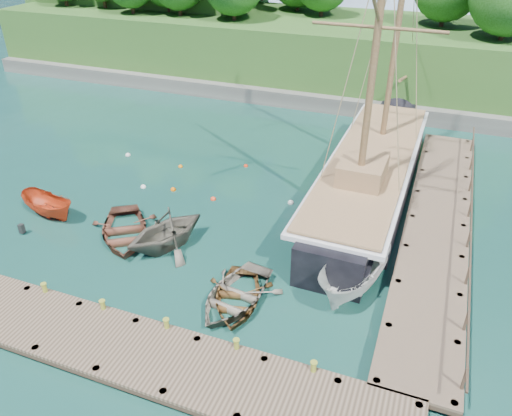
# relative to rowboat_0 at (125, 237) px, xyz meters

# --- Properties ---
(ground) EXTENTS (160.00, 160.00, 0.00)m
(ground) POSITION_rel_rowboat_0_xyz_m (3.73, -0.38, 0.00)
(ground) COLOR #133A31
(ground) RESTS_ON ground
(dock_near) EXTENTS (20.00, 3.20, 1.10)m
(dock_near) POSITION_rel_rowboat_0_xyz_m (5.73, -6.88, 0.43)
(dock_near) COLOR #453629
(dock_near) RESTS_ON ground
(dock_east) EXTENTS (3.20, 24.00, 1.10)m
(dock_east) POSITION_rel_rowboat_0_xyz_m (15.23, 6.62, 0.43)
(dock_east) COLOR #453629
(dock_east) RESTS_ON ground
(bollard_0) EXTENTS (0.26, 0.26, 0.45)m
(bollard_0) POSITION_rel_rowboat_0_xyz_m (-0.27, -5.48, 0.00)
(bollard_0) COLOR olive
(bollard_0) RESTS_ON ground
(bollard_1) EXTENTS (0.26, 0.26, 0.45)m
(bollard_1) POSITION_rel_rowboat_0_xyz_m (2.73, -5.48, 0.00)
(bollard_1) COLOR olive
(bollard_1) RESTS_ON ground
(bollard_2) EXTENTS (0.26, 0.26, 0.45)m
(bollard_2) POSITION_rel_rowboat_0_xyz_m (5.73, -5.48, 0.00)
(bollard_2) COLOR olive
(bollard_2) RESTS_ON ground
(bollard_3) EXTENTS (0.26, 0.26, 0.45)m
(bollard_3) POSITION_rel_rowboat_0_xyz_m (8.73, -5.48, 0.00)
(bollard_3) COLOR olive
(bollard_3) RESTS_ON ground
(bollard_4) EXTENTS (0.26, 0.26, 0.45)m
(bollard_4) POSITION_rel_rowboat_0_xyz_m (11.73, -5.48, 0.00)
(bollard_4) COLOR olive
(bollard_4) RESTS_ON ground
(rowboat_0) EXTENTS (5.62, 6.02, 1.02)m
(rowboat_0) POSITION_rel_rowboat_0_xyz_m (0.00, 0.00, 0.00)
(rowboat_0) COLOR brown
(rowboat_0) RESTS_ON ground
(rowboat_1) EXTENTS (5.29, 5.58, 2.30)m
(rowboat_1) POSITION_rel_rowboat_0_xyz_m (2.53, 0.04, 0.00)
(rowboat_1) COLOR #5B574A
(rowboat_1) RESTS_ON ground
(rowboat_2) EXTENTS (3.87, 4.73, 0.86)m
(rowboat_2) POSITION_rel_rowboat_0_xyz_m (7.50, -2.55, 0.00)
(rowboat_2) COLOR #56391A
(rowboat_2) RESTS_ON ground
(rowboat_3) EXTENTS (3.93, 5.03, 0.95)m
(rowboat_3) POSITION_rel_rowboat_0_xyz_m (7.37, -2.51, 0.00)
(rowboat_3) COLOR #716A5C
(rowboat_3) RESTS_ON ground
(motorboat_orange) EXTENTS (4.07, 2.27, 1.48)m
(motorboat_orange) POSITION_rel_rowboat_0_xyz_m (-5.11, 0.32, 0.00)
(motorboat_orange) COLOR red
(motorboat_orange) RESTS_ON ground
(cabin_boat_white) EXTENTS (3.31, 5.83, 2.12)m
(cabin_boat_white) POSITION_rel_rowboat_0_xyz_m (12.09, 0.15, 0.00)
(cabin_boat_white) COLOR white
(cabin_boat_white) RESTS_ON ground
(schooner) EXTENTS (4.94, 26.06, 18.85)m
(schooner) POSITION_rel_rowboat_0_xyz_m (11.07, 9.24, 1.05)
(schooner) COLOR black
(schooner) RESTS_ON ground
(mooring_buoy_0) EXTENTS (0.34, 0.34, 0.34)m
(mooring_buoy_0) POSITION_rel_rowboat_0_xyz_m (-2.01, 5.03, 0.00)
(mooring_buoy_0) COLOR white
(mooring_buoy_0) RESTS_ON ground
(mooring_buoy_1) EXTENTS (0.34, 0.34, 0.34)m
(mooring_buoy_1) POSITION_rel_rowboat_0_xyz_m (-0.10, 5.39, 0.00)
(mooring_buoy_1) COLOR #DB5C02
(mooring_buoy_1) RESTS_ON ground
(mooring_buoy_2) EXTENTS (0.34, 0.34, 0.34)m
(mooring_buoy_2) POSITION_rel_rowboat_0_xyz_m (2.67, 5.23, 0.00)
(mooring_buoy_2) COLOR #EA3F1C
(mooring_buoy_2) RESTS_ON ground
(mooring_buoy_3) EXTENTS (0.37, 0.37, 0.37)m
(mooring_buoy_3) POSITION_rel_rowboat_0_xyz_m (7.11, 6.47, 0.00)
(mooring_buoy_3) COLOR silver
(mooring_buoy_3) RESTS_ON ground
(mooring_buoy_4) EXTENTS (0.30, 0.30, 0.30)m
(mooring_buoy_4) POSITION_rel_rowboat_0_xyz_m (-1.21, 8.36, 0.00)
(mooring_buoy_4) COLOR orange
(mooring_buoy_4) RESTS_ON ground
(mooring_buoy_5) EXTENTS (0.28, 0.28, 0.28)m
(mooring_buoy_5) POSITION_rel_rowboat_0_xyz_m (2.83, 10.02, 0.00)
(mooring_buoy_5) COLOR red
(mooring_buoy_5) RESTS_ON ground
(mooring_buoy_6) EXTENTS (0.36, 0.36, 0.36)m
(mooring_buoy_6) POSITION_rel_rowboat_0_xyz_m (-5.49, 8.64, 0.00)
(mooring_buoy_6) COLOR silver
(mooring_buoy_6) RESTS_ON ground
(headland) EXTENTS (51.00, 19.31, 12.90)m
(headland) POSITION_rel_rowboat_0_xyz_m (-9.15, 30.98, 5.54)
(headland) COLOR #474744
(headland) RESTS_ON ground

